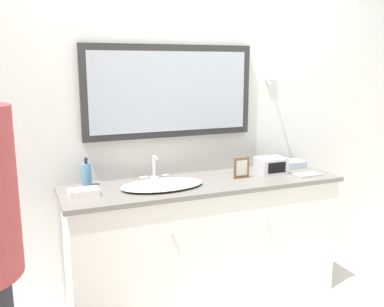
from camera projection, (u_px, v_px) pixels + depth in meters
name	position (u px, v px, depth m)	size (l,w,h in m)	color
wall_back	(188.00, 116.00, 3.06)	(8.00, 0.18, 2.55)	silver
vanity_counter	(204.00, 241.00, 2.97)	(1.90, 0.54, 0.87)	beige
sink_basin	(162.00, 184.00, 2.74)	(0.54, 0.35, 0.18)	silver
soap_bottle	(86.00, 174.00, 2.76)	(0.06, 0.06, 0.19)	teal
appliance_box	(271.00, 165.00, 3.09)	(0.20, 0.16, 0.12)	#BCBCC1
picture_frame	(241.00, 168.00, 2.95)	(0.12, 0.01, 0.15)	brown
hand_towel_near_sink	(293.00, 164.00, 3.27)	(0.15, 0.13, 0.05)	#A8B7C6
hand_towel_far_corner	(84.00, 192.00, 2.57)	(0.18, 0.11, 0.04)	white
metal_tray	(308.00, 175.00, 3.04)	(0.19, 0.10, 0.01)	#ADADB2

